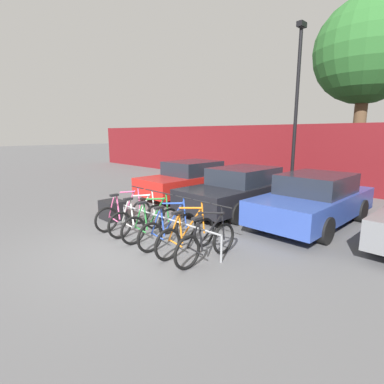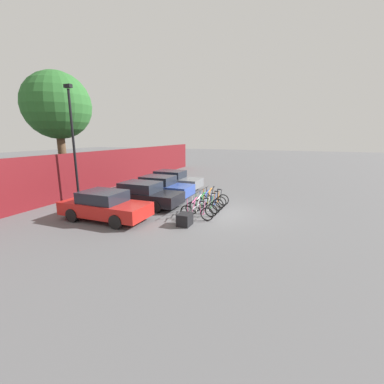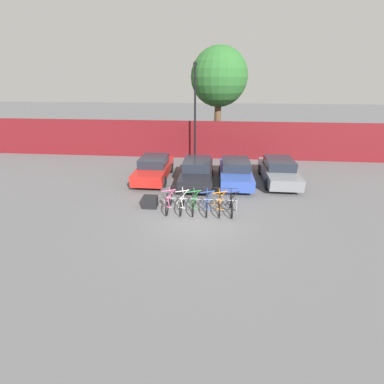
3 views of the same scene
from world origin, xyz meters
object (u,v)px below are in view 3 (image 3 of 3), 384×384
bike_rack (200,200)px  tree_behind_hoarding (219,78)px  bicycle_black (231,205)px  bicycle_pink (169,203)px  cargo_crate (150,202)px  bicycle_orange (219,205)px  bicycle_blue (207,204)px  car_grey (279,171)px  car_blue (235,172)px  car_black (197,171)px  bicycle_green (194,204)px  car_red (154,168)px  bicycle_white (182,203)px  lamp_post (195,110)px

bike_rack → tree_behind_hoarding: size_ratio=0.43×
bicycle_black → tree_behind_hoarding: (-0.74, 10.77, 5.47)m
bicycle_pink → cargo_crate: bicycle_pink is taller
bike_rack → bicycle_orange: bearing=-9.2°
bicycle_blue → cargo_crate: bicycle_blue is taller
car_grey → bicycle_orange: bearing=-129.8°
bicycle_black → car_blue: 3.92m
car_black → tree_behind_hoarding: tree_behind_hoarding is taller
bicycle_green → car_red: 4.96m
car_black → bicycle_orange: bearing=-70.4°
bicycle_white → bicycle_orange: size_ratio=1.00×
bicycle_white → bicycle_black: 2.32m
tree_behind_hoarding → bicycle_green: bearing=-95.4°
bicycle_white → car_black: car_black is taller
car_red → car_black: same height
bicycle_blue → bicycle_orange: 0.58m
bicycle_pink → lamp_post: bearing=85.6°
bicycle_pink → bicycle_white: (0.64, 0.00, 0.00)m
bicycle_pink → cargo_crate: (-0.97, 0.20, -0.10)m
bicycle_orange → bicycle_black: bearing=-1.5°
car_black → bicycle_pink: bearing=-106.1°
bike_rack → lamp_post: size_ratio=0.52×
bicycle_black → cargo_crate: bicycle_black is taller
bicycle_blue → tree_behind_hoarding: (0.40, 10.77, 5.47)m
bicycle_white → bicycle_orange: 1.76m
car_blue → cargo_crate: 5.70m
tree_behind_hoarding → car_blue: bearing=-80.6°
car_blue → car_grey: same height
car_blue → tree_behind_hoarding: 8.68m
bicycle_white → lamp_post: 8.66m
bicycle_pink → tree_behind_hoarding: tree_behind_hoarding is taller
bicycle_white → lamp_post: (-0.03, 7.97, 3.37)m
bike_rack → bicycle_black: bearing=-5.7°
bike_rack → bicycle_black: 1.49m
bicycle_orange → cargo_crate: size_ratio=2.44×
bicycle_pink → lamp_post: size_ratio=0.25×
bicycle_pink → bicycle_blue: same height
car_blue → bicycle_black: bearing=-96.0°
bike_rack → bicycle_white: 0.86m
bicycle_pink → bicycle_blue: (1.82, 0.00, 0.00)m
car_black → car_grey: 4.94m
bicycle_green → car_red: car_red is taller
bicycle_white → bicycle_orange: bearing=3.7°
bicycle_black → cargo_crate: bearing=179.1°
bicycle_orange → car_grey: bearing=48.7°
bicycle_orange → car_red: car_red is taller
bicycle_white → car_grey: bearing=42.4°
bicycle_green → bicycle_black: size_ratio=1.00×
bicycle_green → cargo_crate: bearing=172.9°
car_blue → tree_behind_hoarding: (-1.14, 6.89, 5.16)m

